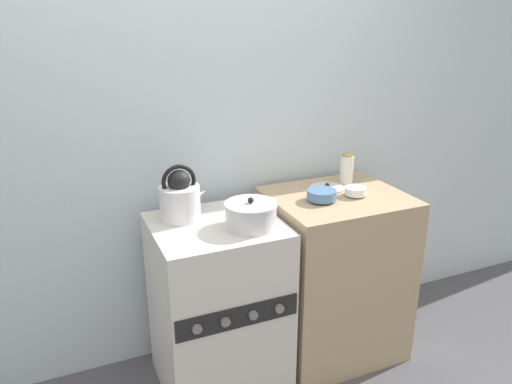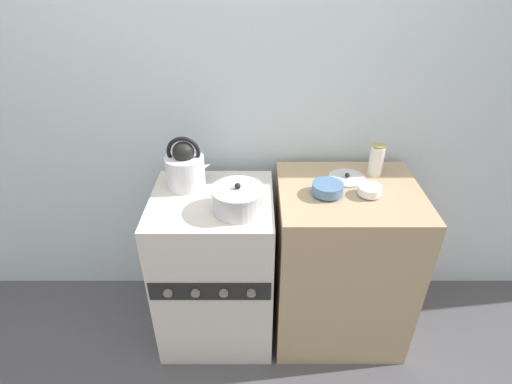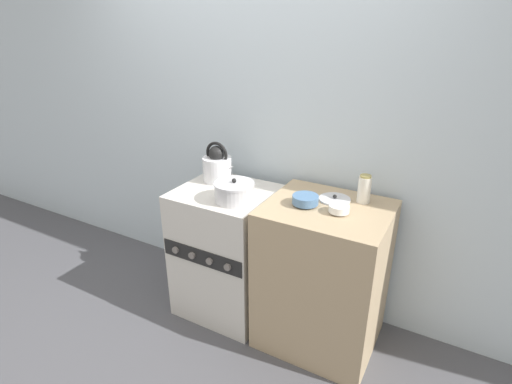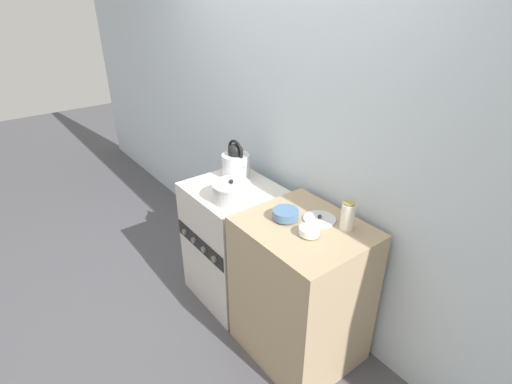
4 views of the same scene
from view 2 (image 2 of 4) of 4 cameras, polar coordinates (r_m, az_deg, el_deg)
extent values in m
plane|color=#4C4C51|center=(2.43, -5.67, -23.27)|extent=(12.00, 12.00, 0.00)
cube|color=silver|center=(2.19, -5.87, 12.10)|extent=(7.00, 0.06, 2.50)
cube|color=beige|center=(2.27, -5.66, -10.70)|extent=(0.61, 0.57, 0.92)
cube|color=black|center=(1.99, -6.56, -13.92)|extent=(0.59, 0.01, 0.11)
cylinder|color=slate|center=(2.01, -12.41, -13.91)|extent=(0.04, 0.02, 0.04)
cylinder|color=slate|center=(1.99, -8.58, -14.08)|extent=(0.04, 0.02, 0.04)
cylinder|color=slate|center=(1.97, -4.58, -14.20)|extent=(0.04, 0.02, 0.04)
cylinder|color=slate|center=(1.97, -0.62, -14.24)|extent=(0.04, 0.02, 0.04)
cube|color=tan|center=(2.31, 11.99, -9.86)|extent=(0.71, 0.61, 0.95)
cylinder|color=silver|center=(2.07, -9.97, 2.90)|extent=(0.20, 0.20, 0.17)
sphere|color=black|center=(2.02, -10.26, 5.64)|extent=(0.11, 0.11, 0.11)
torus|color=black|center=(2.02, -10.26, 5.61)|extent=(0.17, 0.02, 0.17)
cone|color=silver|center=(2.04, -7.44, 3.53)|extent=(0.10, 0.04, 0.08)
cylinder|color=silver|center=(1.86, -2.52, -1.26)|extent=(0.24, 0.24, 0.11)
cylinder|color=silver|center=(1.83, -2.56, 0.31)|extent=(0.25, 0.25, 0.01)
sphere|color=black|center=(1.82, -2.58, 0.87)|extent=(0.03, 0.03, 0.03)
cylinder|color=#4C729E|center=(1.97, 10.17, -0.21)|extent=(0.07, 0.07, 0.01)
cylinder|color=#4C729E|center=(1.95, 10.25, 0.53)|extent=(0.15, 0.15, 0.05)
cylinder|color=white|center=(2.01, 15.90, -0.33)|extent=(0.05, 0.05, 0.01)
cylinder|color=white|center=(2.00, 16.00, 0.26)|extent=(0.11, 0.11, 0.04)
cylinder|color=silver|center=(2.17, 16.88, 4.28)|extent=(0.07, 0.07, 0.16)
cylinder|color=#998C4C|center=(2.13, 17.23, 6.29)|extent=(0.06, 0.06, 0.01)
cylinder|color=silver|center=(2.12, 12.92, 1.95)|extent=(0.19, 0.19, 0.01)
sphere|color=black|center=(2.11, 12.98, 2.35)|extent=(0.02, 0.02, 0.02)
camera|label=1|loc=(1.02, -108.07, -18.67)|focal=35.00mm
camera|label=3|loc=(1.15, 102.58, -10.48)|focal=28.00mm
camera|label=4|loc=(1.84, 84.67, 10.07)|focal=28.00mm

